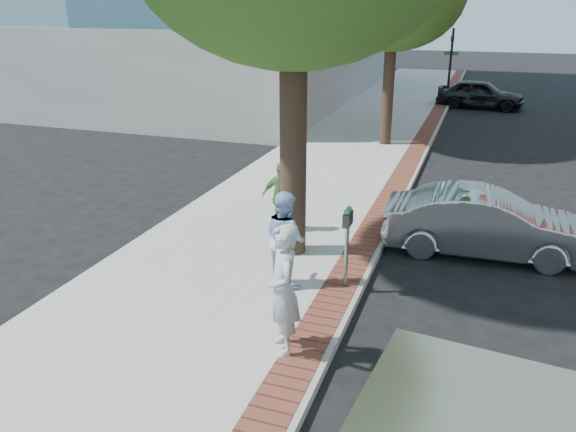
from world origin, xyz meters
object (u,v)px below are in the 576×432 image
at_px(person_gray, 283,290).
at_px(sedan_silver, 486,224).
at_px(parking_meter, 347,230).
at_px(person_green, 282,197).
at_px(bg_car, 480,94).
at_px(person_officer, 285,238).

height_order(person_gray, sedan_silver, person_gray).
distance_m(parking_meter, person_gray, 2.30).
bearing_deg(person_green, bg_car, -105.58).
height_order(sedan_silver, bg_car, bg_car).
height_order(parking_meter, sedan_silver, parking_meter).
bearing_deg(person_gray, person_green, 170.19).
height_order(person_gray, bg_car, person_gray).
bearing_deg(bg_car, person_officer, 177.49).
height_order(parking_meter, bg_car, parking_meter).
xyz_separation_m(person_green, bg_car, (3.71, 18.84, -0.21)).
distance_m(parking_meter, bg_car, 21.06).
relative_size(parking_meter, person_green, 0.96).
height_order(person_gray, person_officer, person_gray).
bearing_deg(sedan_silver, person_officer, 126.95).
xyz_separation_m(person_gray, person_green, (-1.61, 4.42, -0.21)).
xyz_separation_m(person_green, sedan_silver, (4.28, 0.43, -0.24)).
bearing_deg(person_green, parking_meter, 128.22).
distance_m(parking_meter, sedan_silver, 3.50).
bearing_deg(parking_meter, person_green, 132.67).
bearing_deg(person_officer, sedan_silver, -102.72).
bearing_deg(person_officer, bg_car, -60.08).
xyz_separation_m(person_officer, sedan_silver, (3.37, 2.82, -0.33)).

